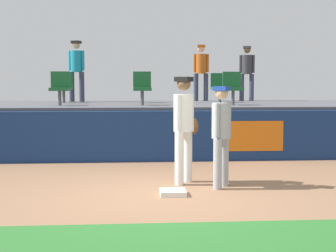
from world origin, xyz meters
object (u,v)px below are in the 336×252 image
Objects in this scene: seat_front_center at (142,86)px; seat_back_right at (219,86)px; seat_back_center at (142,86)px; seat_front_right at (233,86)px; spectator_capped at (247,69)px; seat_back_left at (64,86)px; spectator_casual at (77,67)px; player_fielder_home at (184,122)px; spectator_hooded at (201,69)px; first_base at (173,193)px; seat_front_left at (60,86)px; player_runner_visitor at (221,129)px.

seat_front_center is 2.89m from seat_back_right.
seat_front_right is at bearing -38.70° from seat_back_center.
spectator_capped reaches higher than seat_back_right.
spectator_casual reaches higher than seat_back_left.
player_fielder_home is at bearing -84.26° from seat_back_center.
seat_front_right is (2.28, 0.00, 0.00)m from seat_front_center.
seat_back_right is 0.49× the size of spectator_hooded.
seat_back_center reaches higher than first_base.
seat_front_left is 1.00× the size of seat_back_left.
player_fielder_home is at bearing -93.51° from player_runner_visitor.
spectator_hooded is (1.86, 1.19, 0.53)m from seat_back_center.
seat_back_right is at bearing 74.12° from first_base.
seat_back_left reaches higher than first_base.
spectator_capped is at bearing 17.51° from seat_back_center.
spectator_hooded reaches higher than spectator_capped.
seat_back_center is at bearing 41.11° from seat_front_left.
seat_front_center is 1.00× the size of seat_front_right.
seat_front_right is at bearing -0.00° from seat_front_left.
spectator_hooded is at bearing -153.29° from spectator_casual.
spectator_casual reaches higher than spectator_capped.
first_base is at bearing -26.65° from player_runner_visitor.
spectator_hooded reaches higher than player_fielder_home.
spectator_capped is at bearing 44.85° from seat_back_right.
seat_front_center and seat_front_left have the same top height.
seat_front_left is 0.49× the size of spectator_hooded.
first_base is 8.06m from spectator_casual.
seat_front_left is 4.96m from spectator_hooded.
seat_front_right and seat_back_center have the same top height.
seat_front_center is 1.00× the size of seat_back_center.
player_runner_visitor is at bearing 88.58° from spectator_hooded.
seat_back_center is (-2.25, 1.80, -0.00)m from seat_front_right.
spectator_capped reaches higher than seat_back_left.
seat_front_right is at bearing -161.34° from player_runner_visitor.
seat_back_left is at bearing 157.92° from seat_front_right.
seat_front_left is 1.80m from seat_back_left.
spectator_hooded is at bearing 37.27° from seat_front_left.
seat_back_left is (-0.13, 1.80, -0.00)m from seat_front_left.
spectator_hooded is (1.90, 2.99, 0.53)m from seat_front_center.
player_runner_visitor is 2.02× the size of seat_front_left.
spectator_hooded is (4.05, 1.19, 0.53)m from seat_back_left.
spectator_casual reaches higher than seat_back_right.
seat_back_center is at bearing -137.05° from player_runner_visitor.
player_fielder_home is 2.21× the size of seat_back_left.
first_base is 0.48× the size of seat_back_left.
player_fielder_home is at bearing -81.22° from seat_front_center.
player_fielder_home is 2.21× the size of seat_front_center.
player_runner_visitor is 5.53m from seat_front_left.
seat_back_left is 4.26m from spectator_hooded.
spectator_hooded is at bearing 97.35° from seat_front_right.
player_fielder_home is at bearing -64.52° from seat_back_left.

